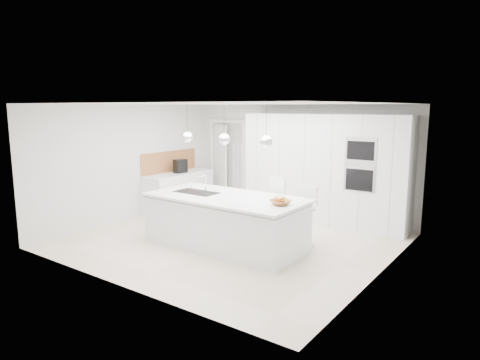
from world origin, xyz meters
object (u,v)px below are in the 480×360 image
Objects in this scene: espresso_machine at (180,166)px; fruit_bowl at (280,202)px; island_base at (225,223)px; bar_stool_left at (273,210)px; bar_stool_right at (305,217)px.

fruit_bowl is at bearing -14.13° from espresso_machine.
espresso_machine reaches higher than island_base.
fruit_bowl reaches higher than island_base.
bar_stool_right is at bearing 15.51° from bar_stool_left.
bar_stool_left is (0.51, 0.79, 0.15)m from island_base.
fruit_bowl is 1.03× the size of espresso_machine.
island_base is at bearing -22.82° from espresso_machine.
island_base is at bearing -179.09° from fruit_bowl.
bar_stool_left reaches higher than island_base.
bar_stool_left is (-0.60, 0.77, -0.36)m from fruit_bowl.
bar_stool_left is at bearing 128.04° from fruit_bowl.
espresso_machine reaches higher than bar_stool_right.
espresso_machine is 0.28× the size of bar_stool_left.
island_base is 1.22m from fruit_bowl.
bar_stool_right reaches higher than fruit_bowl.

